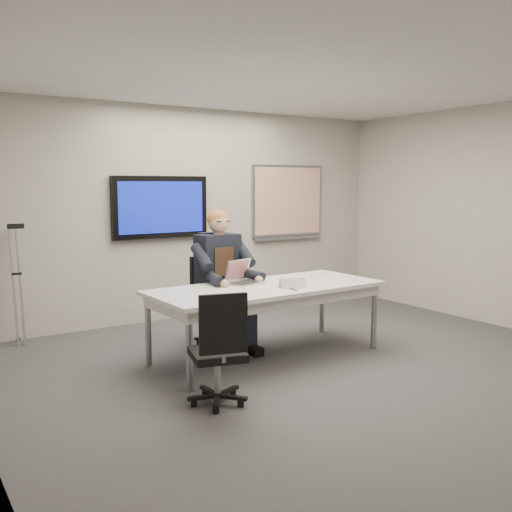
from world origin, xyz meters
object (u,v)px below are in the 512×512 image
office_chair_far (214,316)px  laptop (242,277)px  seated_person (227,294)px  conference_table (267,294)px  office_chair_near (219,370)px

office_chair_far → laptop: 0.70m
seated_person → office_chair_far: bearing=87.8°
conference_table → seated_person: 0.53m
conference_table → seated_person: size_ratio=1.63×
conference_table → seated_person: seated_person is taller
conference_table → office_chair_far: size_ratio=2.50×
office_chair_near → laptop: bearing=-113.8°
office_chair_near → laptop: (0.94, 1.17, 0.52)m
office_chair_far → office_chair_near: bearing=-134.1°
office_chair_far → office_chair_near: office_chair_far is taller
office_chair_far → office_chair_near: (-0.87, -1.65, -0.01)m
conference_table → laptop: size_ratio=6.05×
office_chair_far → office_chair_near: size_ratio=1.04×
conference_table → office_chair_near: size_ratio=2.59×
office_chair_near → laptop: size_ratio=2.34×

